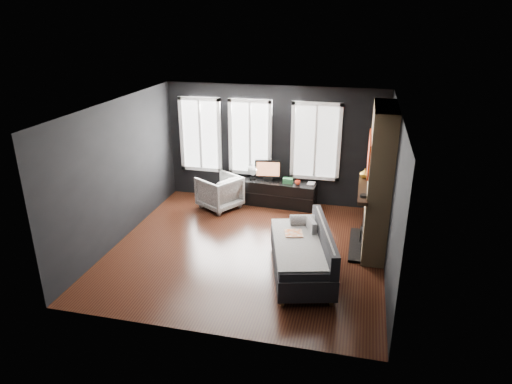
% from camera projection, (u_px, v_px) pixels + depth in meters
% --- Properties ---
extents(floor, '(5.00, 5.00, 0.00)m').
position_uv_depth(floor, '(247.00, 249.00, 8.62)').
color(floor, black).
rests_on(floor, ground).
extents(ceiling, '(5.00, 5.00, 0.00)m').
position_uv_depth(ceiling, '(246.00, 106.00, 7.63)').
color(ceiling, white).
rests_on(ceiling, ground).
extents(wall_back, '(5.00, 0.02, 2.70)m').
position_uv_depth(wall_back, '(274.00, 145.00, 10.39)').
color(wall_back, black).
rests_on(wall_back, ground).
extents(wall_left, '(0.02, 5.00, 2.70)m').
position_uv_depth(wall_left, '(119.00, 171.00, 8.66)').
color(wall_left, black).
rests_on(wall_left, ground).
extents(wall_right, '(0.02, 5.00, 2.70)m').
position_uv_depth(wall_right, '(392.00, 194.00, 7.59)').
color(wall_right, black).
rests_on(wall_right, ground).
extents(windows, '(4.00, 0.16, 1.76)m').
position_uv_depth(windows, '(254.00, 99.00, 10.08)').
color(windows, white).
rests_on(windows, wall_back).
extents(fireplace, '(0.70, 1.62, 2.70)m').
position_uv_depth(fireplace, '(379.00, 181.00, 8.18)').
color(fireplace, '#93724C').
rests_on(fireplace, floor).
extents(sofa, '(1.48, 2.21, 0.87)m').
position_uv_depth(sofa, '(301.00, 251.00, 7.65)').
color(sofa, '#242426').
rests_on(sofa, floor).
extents(stripe_pillow, '(0.22, 0.36, 0.36)m').
position_uv_depth(stripe_pillow, '(311.00, 229.00, 7.98)').
color(stripe_pillow, gray).
rests_on(stripe_pillow, sofa).
extents(armchair, '(1.07, 1.09, 0.83)m').
position_uv_depth(armchair, '(219.00, 190.00, 10.31)').
color(armchair, white).
rests_on(armchair, floor).
extents(media_console, '(1.70, 0.64, 0.57)m').
position_uv_depth(media_console, '(280.00, 193.00, 10.50)').
color(media_console, black).
rests_on(media_console, floor).
extents(monitor, '(0.62, 0.22, 0.54)m').
position_uv_depth(monitor, '(268.00, 169.00, 10.40)').
color(monitor, black).
rests_on(monitor, media_console).
extents(desk_fan, '(0.34, 0.34, 0.36)m').
position_uv_depth(desk_fan, '(253.00, 172.00, 10.49)').
color(desk_fan, '#A6A6A6').
rests_on(desk_fan, media_console).
extents(mug, '(0.14, 0.12, 0.12)m').
position_uv_depth(mug, '(298.00, 182.00, 10.19)').
color(mug, '#F04B2A').
rests_on(mug, media_console).
extents(book, '(0.16, 0.03, 0.22)m').
position_uv_depth(book, '(308.00, 179.00, 10.25)').
color(book, '#C3B59A').
rests_on(book, media_console).
extents(storage_box, '(0.22, 0.15, 0.12)m').
position_uv_depth(storage_box, '(288.00, 181.00, 10.28)').
color(storage_box, '#307E46').
rests_on(storage_box, media_console).
extents(mantel_vase, '(0.23, 0.24, 0.18)m').
position_uv_depth(mantel_vase, '(365.00, 173.00, 8.65)').
color(mantel_vase, gold).
rests_on(mantel_vase, fireplace).
extents(mantel_clock, '(0.15, 0.15, 0.04)m').
position_uv_depth(mantel_clock, '(364.00, 196.00, 7.77)').
color(mantel_clock, black).
rests_on(mantel_clock, fireplace).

